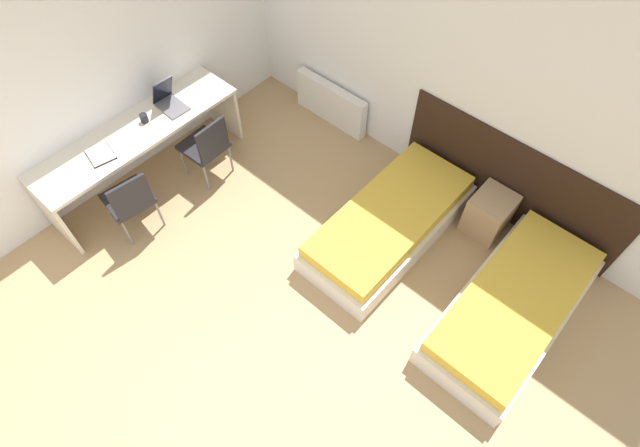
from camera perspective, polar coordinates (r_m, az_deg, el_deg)
The scene contains 14 objects.
ground_plane at distance 4.67m, azimuth -18.05°, elevation -19.51°, with size 20.00×20.00×0.00m, color tan.
wall_back at distance 5.07m, azimuth 13.52°, elevation 17.15°, with size 5.78×0.05×2.70m.
wall_left at distance 5.46m, azimuth -21.70°, elevation 17.72°, with size 0.05×4.72×2.70m.
headboard_panel at distance 5.34m, azimuth 20.83°, elevation 4.44°, with size 2.36×0.03×1.02m.
bed_near_window at distance 5.12m, azimuth 7.91°, elevation 0.06°, with size 0.86×1.93×0.40m.
bed_near_door at distance 4.91m, azimuth 21.14°, elevation -8.85°, with size 0.86×1.93×0.40m.
nightstand at distance 5.38m, azimuth 18.75°, elevation 1.10°, with size 0.38×0.43×0.47m.
radiator at distance 6.20m, azimuth 1.27°, elevation 13.57°, with size 1.01×0.12×0.51m.
desk at distance 5.58m, azimuth -19.95°, elevation 8.85°, with size 0.61×2.24×0.75m.
chair_near_laptop at distance 5.52m, azimuth -12.88°, elevation 8.75°, with size 0.45×0.45×0.84m.
chair_near_notebook at distance 5.24m, azimuth -20.96°, elevation 2.65°, with size 0.48×0.48×0.84m.
laptop at distance 5.60m, azimuth -16.90°, elevation 13.27°, with size 0.35×0.25×0.33m.
open_notebook at distance 5.34m, azimuth -23.80°, elevation 7.23°, with size 0.32×0.29×0.02m.
mug at distance 5.51m, azimuth -19.47°, elevation 11.29°, with size 0.08×0.08×0.09m.
Camera 1 is at (1.79, 0.04, 4.31)m, focal length 28.00 mm.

